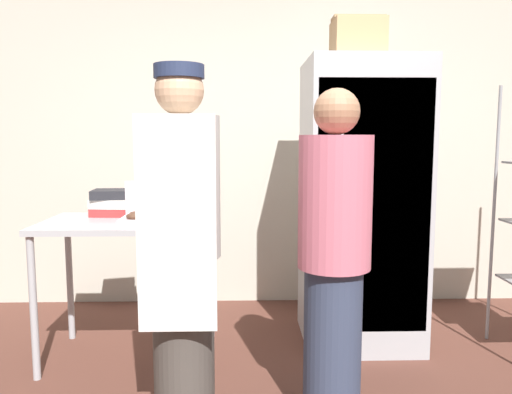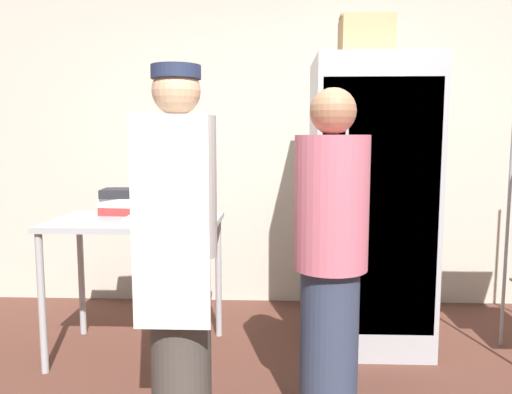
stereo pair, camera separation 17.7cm
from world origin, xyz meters
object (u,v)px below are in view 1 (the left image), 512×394
Objects in this scene: person_baker at (182,243)px; binder_stack at (113,203)px; cardboard_storage_box at (358,38)px; donut_box at (145,218)px; blender_pitcher at (168,200)px; refrigerator at (361,204)px; person_customer at (334,259)px.

binder_stack is at bearing 120.46° from person_baker.
binder_stack is 1.94m from cardboard_storage_box.
blender_pitcher is (0.11, 0.22, 0.07)m from donut_box.
refrigerator is at bearing 1.22° from binder_stack.
cardboard_storage_box reaches higher than binder_stack.
binder_stack is (-0.39, 0.17, -0.03)m from blender_pitcher.
refrigerator is 1.10× the size of person_baker.
blender_pitcher is at bearing -170.78° from refrigerator.
cardboard_storage_box is (-0.06, -0.07, 1.09)m from refrigerator.
person_baker is at bearing -59.54° from binder_stack.
donut_box is at bearing 149.14° from person_customer.
person_baker reaches higher than donut_box.
cardboard_storage_box is at bearing 72.34° from person_customer.
cardboard_storage_box is at bearing -1.30° from binder_stack.
person_baker reaches higher than person_customer.
person_customer is (1.02, -0.61, -0.11)m from donut_box.
blender_pitcher is 1.61m from cardboard_storage_box.
person_baker is at bearing -137.40° from refrigerator.
refrigerator is 1.50m from person_baker.
refrigerator is 5.86× the size of cardboard_storage_box.
person_customer is at bearing -107.66° from cardboard_storage_box.
cardboard_storage_box is (1.33, 0.36, 1.11)m from donut_box.
refrigerator is 1.46m from donut_box.
person_customer is (0.92, -0.83, -0.18)m from blender_pitcher.
cardboard_storage_box reaches higher than donut_box.
refrigerator reaches higher than person_customer.
person_baker is (0.58, -0.98, -0.07)m from binder_stack.
person_customer is at bearing -2.18° from person_baker.
cardboard_storage_box is at bearing 42.20° from person_baker.
refrigerator is at bearing 9.22° from blender_pitcher.
binder_stack is at bearing -178.78° from refrigerator.
donut_box is 0.16× the size of person_baker.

